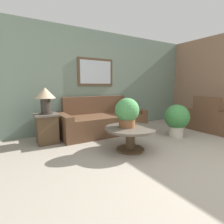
{
  "coord_description": "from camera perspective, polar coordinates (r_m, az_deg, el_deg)",
  "views": [
    {
      "loc": [
        -2.31,
        -0.98,
        1.17
      ],
      "look_at": [
        -0.39,
        2.24,
        0.61
      ],
      "focal_mm": 28.0,
      "sensor_mm": 36.0,
      "label": 1
    }
  ],
  "objects": [
    {
      "name": "couch_main",
      "position": [
        4.38,
        -3.38,
        -3.09
      ],
      "size": [
        2.1,
        0.96,
        0.9
      ],
      "color": "brown",
      "rests_on": "ground_plane"
    },
    {
      "name": "coffee_table",
      "position": [
        3.21,
        6.06,
        -7.03
      ],
      "size": [
        0.93,
        0.93,
        0.43
      ],
      "color": "#4C3823",
      "rests_on": "ground_plane"
    },
    {
      "name": "wall_right",
      "position": [
        5.86,
        32.72,
        8.47
      ],
      "size": [
        0.06,
        5.32,
        2.6
      ],
      "color": "#937056",
      "rests_on": "ground_plane"
    },
    {
      "name": "potted_plant_floor",
      "position": [
        4.28,
        20.41,
        -2.09
      ],
      "size": [
        0.56,
        0.56,
        0.75
      ],
      "color": "beige",
      "rests_on": "ground_plane"
    },
    {
      "name": "armchair",
      "position": [
        5.33,
        30.22,
        -2.17
      ],
      "size": [
        0.95,
        1.04,
        0.9
      ],
      "rotation": [
        0.0,
        0.0,
        1.56
      ],
      "color": "brown",
      "rests_on": "ground_plane"
    },
    {
      "name": "table_lamp",
      "position": [
        3.75,
        -20.99,
        4.79
      ],
      "size": [
        0.4,
        0.4,
        0.54
      ],
      "color": "#2D2823",
      "rests_on": "side_table"
    },
    {
      "name": "wall_back",
      "position": [
        4.9,
        -2.91,
        10.1
      ],
      "size": [
        7.78,
        0.09,
        2.6
      ],
      "color": "slate",
      "rests_on": "ground_plane"
    },
    {
      "name": "side_table",
      "position": [
        3.84,
        -20.47,
        -4.97
      ],
      "size": [
        0.47,
        0.47,
        0.61
      ],
      "color": "#4C3823",
      "rests_on": "ground_plane"
    },
    {
      "name": "potted_plant_on_table",
      "position": [
        3.15,
        4.94,
        0.05
      ],
      "size": [
        0.44,
        0.44,
        0.53
      ],
      "color": "brown",
      "rests_on": "coffee_table"
    }
  ]
}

